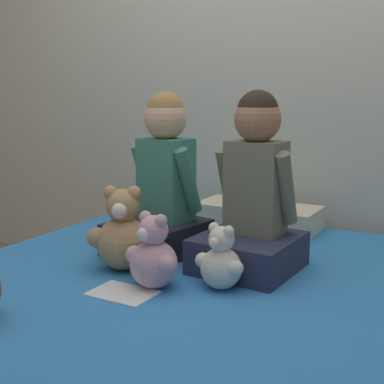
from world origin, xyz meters
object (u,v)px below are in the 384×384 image
teddy_bear_held_by_right_child (221,262)px  pillow_at_headboard (258,216)px  teddy_bear_between_children (153,256)px  teddy_bear_held_by_left_child (123,235)px  child_on_right (253,200)px  bed (167,337)px  sign_card (123,293)px  child_on_left (162,189)px

teddy_bear_held_by_right_child → pillow_at_headboard: (-0.21, 0.81, -0.04)m
teddy_bear_held_by_right_child → teddy_bear_between_children: teddy_bear_between_children is taller
teddy_bear_held_by_right_child → teddy_bear_between_children: size_ratio=0.86×
teddy_bear_held_by_left_child → teddy_bear_between_children: bearing=-51.1°
child_on_right → teddy_bear_between_children: child_on_right is taller
bed → child_on_right: 0.59m
child_on_right → teddy_bear_held_by_right_child: size_ratio=2.94×
teddy_bear_between_children → bed: bearing=107.0°
child_on_right → sign_card: (-0.26, -0.45, -0.26)m
teddy_bear_held_by_left_child → child_on_left: bearing=64.5°
sign_card → teddy_bear_held_by_right_child: bearing=38.2°
bed → pillow_at_headboard: bearing=90.0°
child_on_right → pillow_at_headboard: child_on_right is taller
teddy_bear_held_by_right_child → sign_card: (-0.26, -0.20, -0.09)m
child_on_left → teddy_bear_held_by_right_child: size_ratio=2.91×
child_on_right → teddy_bear_held_by_right_child: 0.30m
teddy_bear_held_by_left_child → sign_card: bearing=-78.4°
sign_card → pillow_at_headboard: bearing=87.4°
bed → sign_card: 0.30m
teddy_bear_between_children → pillow_at_headboard: 0.92m
teddy_bear_held_by_left_child → sign_card: (0.14, -0.20, -0.13)m
bed → teddy_bear_held_by_left_child: size_ratio=6.25×
teddy_bear_between_children → sign_card: teddy_bear_between_children is taller
bed → teddy_bear_held_by_right_child: teddy_bear_held_by_right_child is taller
child_on_left → sign_card: size_ratio=3.08×
child_on_right → teddy_bear_held_by_right_child: (-0.00, -0.25, -0.16)m
bed → teddy_bear_held_by_right_child: 0.38m
teddy_bear_held_by_right_child → sign_card: bearing=-132.9°
child_on_right → teddy_bear_held_by_left_child: child_on_right is taller
bed → pillow_at_headboard: 0.87m
bed → teddy_bear_held_by_left_child: 0.40m
bed → teddy_bear_held_by_right_child: (0.21, 0.01, 0.32)m
teddy_bear_held_by_left_child → teddy_bear_held_by_right_child: teddy_bear_held_by_left_child is taller
child_on_left → pillow_at_headboard: (0.19, 0.56, -0.21)m
child_on_left → child_on_right: 0.40m
child_on_left → teddy_bear_held_by_left_child: bearing=-80.9°
sign_card → teddy_bear_held_by_left_child: bearing=126.0°
teddy_bear_held_by_left_child → pillow_at_headboard: (0.19, 0.82, -0.08)m
teddy_bear_held_by_right_child → teddy_bear_between_children: 0.23m
child_on_right → sign_card: child_on_right is taller
teddy_bear_held_by_right_child → pillow_at_headboard: size_ratio=0.38×
bed → pillow_at_headboard: pillow_at_headboard is taller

